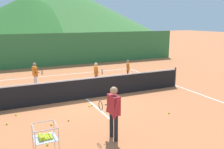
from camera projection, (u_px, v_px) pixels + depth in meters
ground_plane at (86, 99)px, 11.01m from camera, size 120.00×120.00×0.00m
line_baseline_far at (59, 75)px, 15.80m from camera, size 10.37×0.08×0.01m
line_sideline_east at (177, 86)px, 13.15m from camera, size 0.08×11.71×0.01m
line_service_center at (86, 99)px, 11.01m from camera, size 0.08×5.22×0.01m
tennis_net at (86, 88)px, 10.90m from camera, size 10.10×0.08×1.05m
instructor at (113, 108)px, 7.09m from camera, size 0.43×0.74×1.62m
student_0 at (35, 73)px, 12.58m from camera, size 0.47×0.62×1.35m
student_1 at (96, 72)px, 12.90m from camera, size 0.42×0.69×1.30m
student_2 at (128, 68)px, 14.34m from camera, size 0.39×0.48×1.21m
ball_cart at (45, 137)px, 6.14m from camera, size 0.58×0.58×0.90m
tennis_ball_0 at (16, 115)px, 9.07m from camera, size 0.07×0.07×0.07m
tennis_ball_2 at (69, 120)px, 8.57m from camera, size 0.07×0.07×0.07m
tennis_ball_3 at (51, 124)px, 8.21m from camera, size 0.07×0.07×0.07m
tennis_ball_4 at (169, 113)px, 9.23m from camera, size 0.07×0.07×0.07m
tennis_ball_5 at (47, 144)px, 6.88m from camera, size 0.07×0.07×0.07m
tennis_ball_6 at (7, 124)px, 8.27m from camera, size 0.07×0.07×0.07m
tennis_ball_9 at (92, 105)px, 10.08m from camera, size 0.07×0.07×0.07m
tennis_ball_10 at (89, 106)px, 9.99m from camera, size 0.07×0.07×0.07m
windscreen_fence at (48, 50)px, 18.47m from camera, size 22.81×0.08×2.53m
hill_0 at (30, 14)px, 65.74m from camera, size 41.25×41.25×10.39m
hill_1 at (66, 10)px, 76.24m from camera, size 55.97×55.97×13.66m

